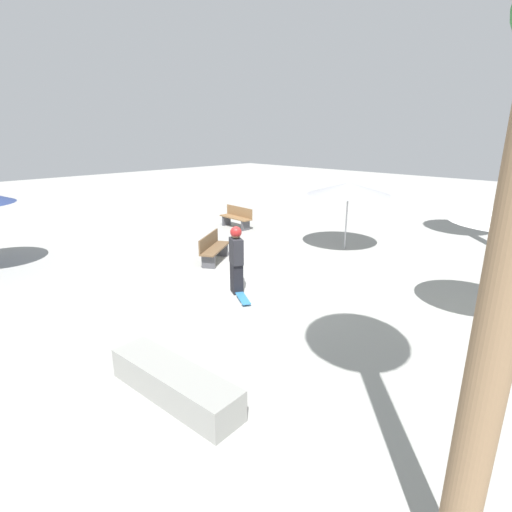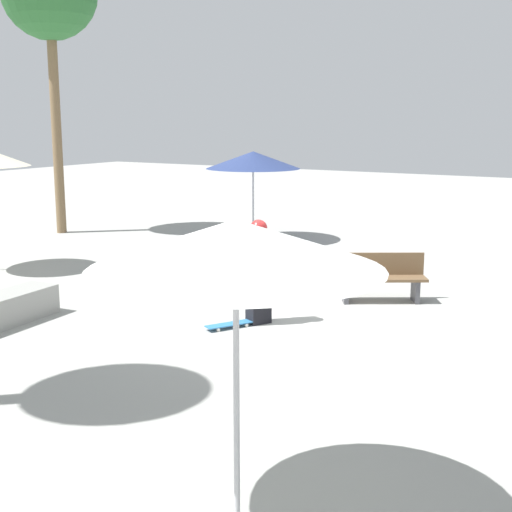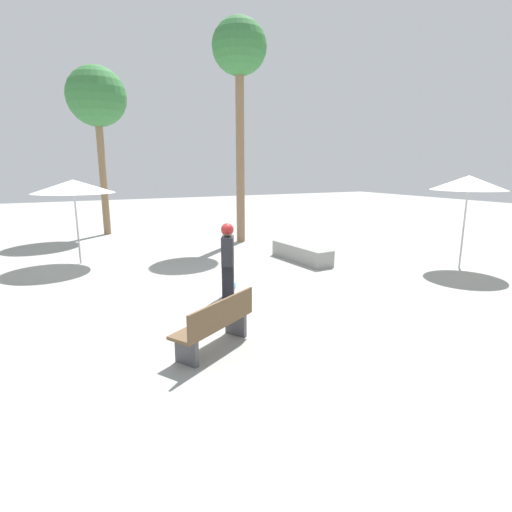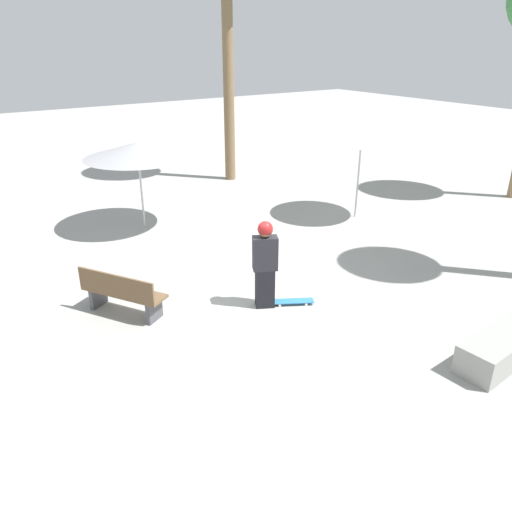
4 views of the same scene
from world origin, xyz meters
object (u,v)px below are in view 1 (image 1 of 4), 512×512
skater_main (236,258)px  shade_umbrella_grey (349,189)px  skateboard (243,298)px  bench_near (237,217)px  bench_far (213,248)px  concrete_ledge (174,383)px

skater_main → shade_umbrella_grey: shade_umbrella_grey is taller
skateboard → bench_near: 7.53m
skateboard → bench_far: bench_far is taller
skateboard → concrete_ledge: (-1.87, 3.18, 0.18)m
skateboard → concrete_ledge: size_ratio=0.33×
concrete_ledge → bench_far: bearing=-44.9°
concrete_ledge → bench_far: (4.61, -4.59, 0.19)m
skateboard → bench_near: (5.59, -5.02, 0.37)m
bench_near → bench_far: same height
skater_main → concrete_ledge: bearing=-28.9°
bench_far → shade_umbrella_grey: (-2.07, -4.04, 1.61)m
shade_umbrella_grey → bench_near: bearing=4.9°
bench_near → bench_far: 4.60m
skater_main → concrete_ledge: 4.20m
bench_near → skateboard: bearing=142.0°
skateboard → concrete_ledge: bearing=-30.2°
skateboard → bench_near: bench_near is taller
concrete_ledge → bench_near: 11.09m
concrete_ledge → shade_umbrella_grey: 9.17m
skater_main → skateboard: skater_main is taller
concrete_ledge → bench_near: (7.46, -8.21, 0.19)m
concrete_ledge → bench_far: bench_far is taller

